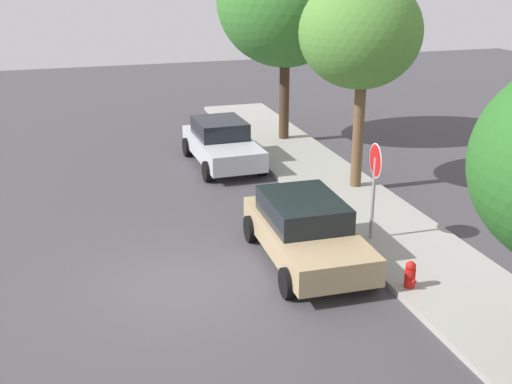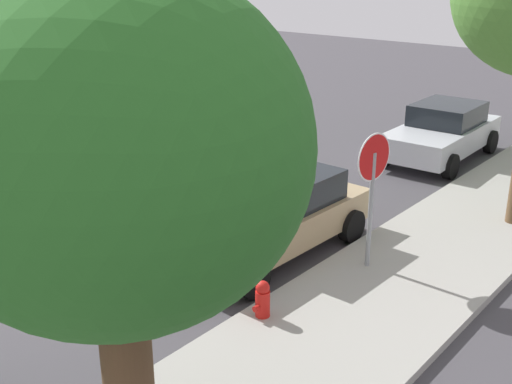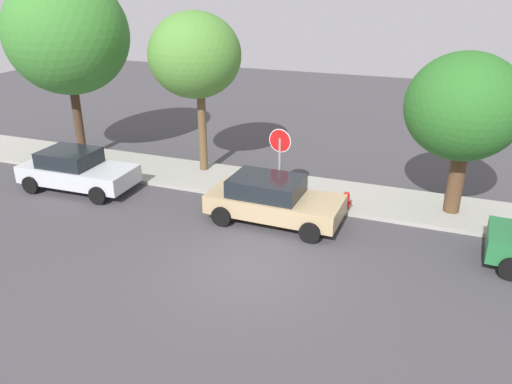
% 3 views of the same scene
% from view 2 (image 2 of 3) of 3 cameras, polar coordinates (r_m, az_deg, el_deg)
% --- Properties ---
extents(ground_plane, '(60.00, 60.00, 0.00)m').
position_cam_2_polar(ground_plane, '(13.58, -8.99, -2.35)').
color(ground_plane, '#423F44').
extents(sidewalk_curb, '(32.00, 2.72, 0.14)m').
position_cam_2_polar(sidewalk_curb, '(10.51, 11.08, -9.14)').
color(sidewalk_curb, '#9E9B93').
rests_on(sidewalk_curb, ground_plane).
extents(stop_sign, '(0.81, 0.13, 2.50)m').
position_cam_2_polar(stop_sign, '(10.71, 10.32, 1.19)').
color(stop_sign, gray).
rests_on(stop_sign, ground_plane).
extents(parked_car_tan, '(4.24, 2.12, 1.44)m').
position_cam_2_polar(parked_car_tan, '(11.70, 1.25, -1.93)').
color(parked_car_tan, tan).
rests_on(parked_car_tan, ground_plane).
extents(parked_car_silver, '(4.21, 2.07, 1.47)m').
position_cam_2_polar(parked_car_silver, '(17.94, 16.24, 5.17)').
color(parked_car_silver, silver).
rests_on(parked_car_silver, ground_plane).
extents(street_tree_near_corner, '(3.49, 3.49, 5.23)m').
position_cam_2_polar(street_tree_near_corner, '(5.68, -12.41, 3.55)').
color(street_tree_near_corner, '#513823').
rests_on(street_tree_near_corner, ground_plane).
extents(fire_hydrant, '(0.30, 0.22, 0.72)m').
position_cam_2_polar(fire_hydrant, '(9.58, 0.58, -9.82)').
color(fire_hydrant, red).
rests_on(fire_hydrant, ground_plane).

